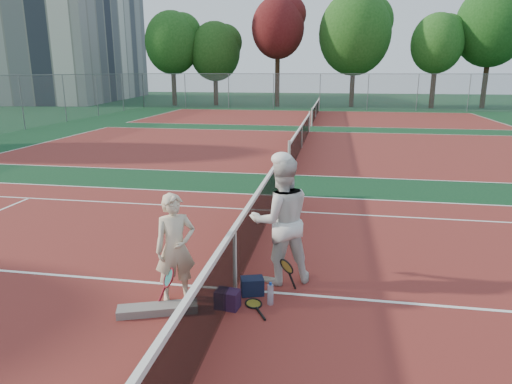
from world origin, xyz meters
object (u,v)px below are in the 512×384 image
player_a (175,248)px  sports_bag_navy (252,286)px  net_main (235,259)px  racket_red (169,288)px  player_b (281,220)px  racket_spare (253,304)px  apartment_block (75,32)px  water_bottle (270,295)px  racket_black_held (286,276)px  sports_bag_purple (227,299)px

player_a → sports_bag_navy: bearing=-13.5°
net_main → racket_red: bearing=-141.9°
player_b → racket_spare: 1.33m
apartment_block → sports_bag_navy: bearing=-57.3°
apartment_block → water_bottle: (28.59, -44.35, -7.35)m
player_a → apartment_block: bearing=89.8°
racket_black_held → racket_spare: bearing=-7.4°
racket_spare → water_bottle: (0.23, 0.05, 0.14)m
racket_black_held → racket_spare: size_ratio=0.92×
net_main → racket_black_held: (0.77, 0.02, -0.23)m
apartment_block → racket_spare: apartment_block is taller
water_bottle → net_main: bearing=149.2°
water_bottle → racket_spare: bearing=-168.3°
sports_bag_purple → water_bottle: 0.61m
player_b → sports_bag_purple: player_b is taller
player_a → racket_red: 0.55m
net_main → racket_spare: size_ratio=18.30×
apartment_block → racket_black_held: bearing=-56.8°
player_a → racket_red: size_ratio=2.87×
player_b → racket_red: bearing=14.8°
apartment_block → racket_black_held: (28.77, -43.98, -7.22)m
player_b → water_bottle: bearing=64.7°
apartment_block → player_b: bearing=-56.7°
racket_black_held → sports_bag_navy: (-0.49, -0.12, -0.15)m
player_b → sports_bag_navy: size_ratio=6.04×
net_main → water_bottle: net_main is taller
net_main → player_a: 0.92m
net_main → sports_bag_purple: (0.01, -0.55, -0.38)m
racket_red → apartment_block: bearing=81.6°
racket_black_held → sports_bag_purple: racket_black_held is taller
racket_red → racket_black_held: 1.71m
player_a → sports_bag_purple: 1.02m
player_b → apartment_block: bearing=-78.9°
racket_red → racket_black_held: racket_black_held is taller
net_main → sports_bag_purple: bearing=-88.8°
apartment_block → player_b: apartment_block is taller
player_b → racket_spare: bearing=49.7°
player_b → water_bottle: 1.17m
sports_bag_purple → racket_black_held: bearing=36.9°
apartment_block → racket_red: size_ratio=39.80×
player_a → sports_bag_purple: size_ratio=4.87×
net_main → sports_bag_purple: 0.67m
racket_red → sports_bag_navy: 1.22m
player_a → sports_bag_purple: (0.77, -0.12, -0.66)m
player_a → sports_bag_purple: bearing=-40.3°
apartment_block → water_bottle: apartment_block is taller
racket_black_held → racket_spare: racket_black_held is taller
apartment_block → sports_bag_purple: (28.01, -44.55, -7.37)m
racket_spare → sports_bag_purple: size_ratio=1.84×
sports_bag_navy → water_bottle: bearing=-40.0°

